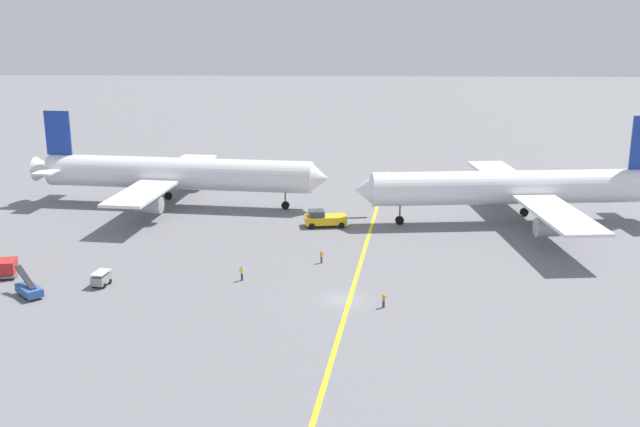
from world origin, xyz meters
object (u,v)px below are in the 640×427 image
(ground_crew_ramp_agent_by_cones, at_px, (242,273))
(ground_crew_marshaller_foreground, at_px, (321,257))
(airliner_being_pushed, at_px, (517,188))
(ground_crew_wing_walker_right, at_px, (384,300))
(airliner_at_gate_left, at_px, (176,174))
(pushback_tug, at_px, (324,219))
(gse_container_dolly_flat, at_px, (7,268))
(gse_baggage_cart_near_cluster, at_px, (101,279))
(gse_belt_loader_portside, at_px, (29,289))

(ground_crew_ramp_agent_by_cones, xyz_separation_m, ground_crew_marshaller_foreground, (9.41, 6.81, -0.09))
(airliner_being_pushed, height_order, ground_crew_wing_walker_right, airliner_being_pushed)
(airliner_at_gate_left, bearing_deg, pushback_tug, -25.14)
(gse_container_dolly_flat, bearing_deg, airliner_at_gate_left, 69.72)
(pushback_tug, xyz_separation_m, ground_crew_wing_walker_right, (7.48, -31.70, -0.35))
(gse_baggage_cart_near_cluster, relative_size, ground_crew_marshaller_foreground, 1.81)
(ground_crew_wing_walker_right, bearing_deg, gse_baggage_cart_near_cluster, 170.46)
(gse_belt_loader_portside, distance_m, ground_crew_marshaller_foreground, 35.40)
(airliner_at_gate_left, xyz_separation_m, gse_belt_loader_portside, (-7.77, -41.58, -4.52))
(pushback_tug, xyz_separation_m, ground_crew_ramp_agent_by_cones, (-9.26, -23.83, -0.27))
(pushback_tug, bearing_deg, gse_container_dolly_flat, -148.29)
(gse_belt_loader_portside, relative_size, ground_crew_wing_walker_right, 2.69)
(ground_crew_wing_walker_right, bearing_deg, ground_crew_ramp_agent_by_cones, 154.82)
(gse_belt_loader_portside, xyz_separation_m, ground_crew_ramp_agent_by_cones, (23.59, 5.98, 0.10))
(pushback_tug, distance_m, ground_crew_wing_walker_right, 32.58)
(gse_container_dolly_flat, relative_size, ground_crew_marshaller_foreground, 2.22)
(pushback_tug, bearing_deg, gse_baggage_cart_near_cluster, -134.54)
(pushback_tug, height_order, gse_belt_loader_portside, gse_belt_loader_portside)
(pushback_tug, xyz_separation_m, gse_belt_loader_portside, (-32.85, -29.81, -0.37))
(airliner_being_pushed, xyz_separation_m, gse_belt_loader_portside, (-62.19, -32.99, -4.62))
(ground_crew_ramp_agent_by_cones, relative_size, ground_crew_marshaller_foreground, 1.09)
(airliner_at_gate_left, relative_size, pushback_tug, 5.29)
(airliner_at_gate_left, xyz_separation_m, gse_baggage_cart_near_cluster, (-0.63, -37.90, -4.48))
(airliner_at_gate_left, bearing_deg, ground_crew_marshaller_foreground, -48.77)
(airliner_being_pushed, relative_size, pushback_tug, 5.14)
(airliner_at_gate_left, bearing_deg, ground_crew_ramp_agent_by_cones, -66.04)
(gse_container_dolly_flat, distance_m, ground_crew_wing_walker_right, 46.34)
(airliner_being_pushed, bearing_deg, gse_baggage_cart_near_cluster, -151.97)
(pushback_tug, bearing_deg, ground_crew_wing_walker_right, -76.72)
(ground_crew_marshaller_foreground, bearing_deg, pushback_tug, 90.52)
(ground_crew_ramp_agent_by_cones, bearing_deg, gse_belt_loader_portside, -165.78)
(airliner_being_pushed, distance_m, ground_crew_marshaller_foreground, 35.79)
(airliner_at_gate_left, bearing_deg, gse_container_dolly_flat, -110.28)
(airliner_at_gate_left, height_order, gse_container_dolly_flat, airliner_at_gate_left)
(airliner_being_pushed, relative_size, gse_container_dolly_flat, 13.69)
(gse_container_dolly_flat, bearing_deg, ground_crew_ramp_agent_by_cones, -0.52)
(airliner_being_pushed, bearing_deg, gse_container_dolly_flat, -158.38)
(ground_crew_ramp_agent_by_cones, bearing_deg, airliner_at_gate_left, 113.96)
(pushback_tug, distance_m, ground_crew_ramp_agent_by_cones, 25.57)
(pushback_tug, relative_size, ground_crew_marshaller_foreground, 5.91)
(gse_container_dolly_flat, bearing_deg, gse_baggage_cart_near_cluster, -11.61)
(airliner_being_pushed, height_order, gse_container_dolly_flat, airliner_being_pushed)
(ground_crew_ramp_agent_by_cones, height_order, ground_crew_marshaller_foreground, ground_crew_ramp_agent_by_cones)
(pushback_tug, height_order, ground_crew_wing_walker_right, pushback_tug)
(ground_crew_ramp_agent_by_cones, bearing_deg, airliner_being_pushed, 34.98)
(gse_container_dolly_flat, height_order, gse_baggage_cart_near_cluster, gse_container_dolly_flat)
(airliner_at_gate_left, relative_size, ground_crew_ramp_agent_by_cones, 28.68)
(airliner_being_pushed, xyz_separation_m, gse_baggage_cart_near_cluster, (-55.04, -29.30, -4.58))
(gse_baggage_cart_near_cluster, distance_m, ground_crew_marshaller_foreground, 27.42)
(gse_baggage_cart_near_cluster, relative_size, gse_belt_loader_portside, 0.67)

